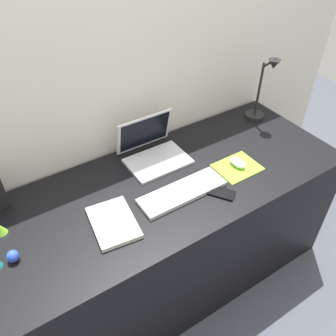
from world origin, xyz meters
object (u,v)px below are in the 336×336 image
(keyboard, at_px, (182,192))
(mouse, at_px, (238,163))
(desk_lamp, at_px, (263,91))
(toy_figurine_blue, at_px, (13,256))
(cell_phone, at_px, (220,193))
(toy_figurine_lime, at_px, (0,229))
(laptop, at_px, (152,148))
(notebook_pad, at_px, (113,223))

(keyboard, relative_size, mouse, 4.27)
(keyboard, bearing_deg, desk_lamp, 20.90)
(mouse, xyz_separation_m, toy_figurine_blue, (-1.07, 0.03, 0.00))
(cell_phone, height_order, toy_figurine_lime, toy_figurine_lime)
(laptop, distance_m, toy_figurine_lime, 0.77)
(toy_figurine_blue, bearing_deg, keyboard, -3.65)
(cell_phone, bearing_deg, mouse, -5.78)
(laptop, xyz_separation_m, cell_phone, (0.12, -0.40, -0.05))
(notebook_pad, xyz_separation_m, toy_figurine_lime, (-0.40, 0.20, 0.02))
(laptop, bearing_deg, cell_phone, -73.05)
(desk_lamp, bearing_deg, mouse, -145.97)
(laptop, height_order, cell_phone, laptop)
(notebook_pad, xyz_separation_m, toy_figurine_blue, (-0.39, 0.04, 0.01))
(mouse, bearing_deg, toy_figurine_blue, 178.28)
(keyboard, xyz_separation_m, toy_figurine_lime, (-0.74, 0.21, 0.02))
(notebook_pad, bearing_deg, toy_figurine_blue, -178.71)
(laptop, height_order, mouse, laptop)
(laptop, bearing_deg, notebook_pad, -140.42)
(desk_lamp, distance_m, toy_figurine_blue, 1.48)
(laptop, bearing_deg, desk_lamp, -2.26)
(keyboard, xyz_separation_m, cell_phone, (0.14, -0.09, -0.01))
(toy_figurine_lime, relative_size, toy_figurine_blue, 1.05)
(laptop, bearing_deg, toy_figurine_blue, -160.94)
(keyboard, distance_m, desk_lamp, 0.80)
(keyboard, relative_size, desk_lamp, 1.08)
(notebook_pad, height_order, toy_figurine_blue, toy_figurine_blue)
(keyboard, distance_m, mouse, 0.34)
(keyboard, height_order, toy_figurine_lime, toy_figurine_lime)
(mouse, relative_size, toy_figurine_blue, 1.93)
(keyboard, distance_m, cell_phone, 0.17)
(desk_lamp, relative_size, toy_figurine_lime, 7.22)
(desk_lamp, relative_size, notebook_pad, 1.58)
(toy_figurine_lime, distance_m, toy_figurine_blue, 0.16)
(notebook_pad, distance_m, toy_figurine_blue, 0.39)
(keyboard, bearing_deg, laptop, 85.63)
(keyboard, xyz_separation_m, mouse, (0.34, 0.01, 0.01))
(keyboard, bearing_deg, mouse, 2.45)
(mouse, xyz_separation_m, cell_phone, (-0.19, -0.11, -0.02))
(laptop, distance_m, notebook_pad, 0.47)
(toy_figurine_lime, bearing_deg, keyboard, -15.72)
(laptop, height_order, notebook_pad, laptop)
(keyboard, relative_size, toy_figurine_blue, 8.23)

